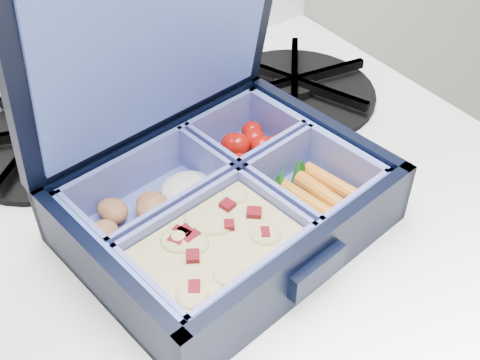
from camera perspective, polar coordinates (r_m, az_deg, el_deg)
bento_box at (r=0.52m, az=-1.33°, el=-2.30°), size 0.28×0.24×0.06m
burner_grate at (r=0.70m, az=5.15°, el=8.95°), size 0.22×0.22×0.03m
burner_grate_rear at (r=0.65m, az=-18.03°, el=3.79°), size 0.23×0.23×0.02m
fork at (r=0.65m, az=-9.07°, el=4.39°), size 0.17×0.14×0.01m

